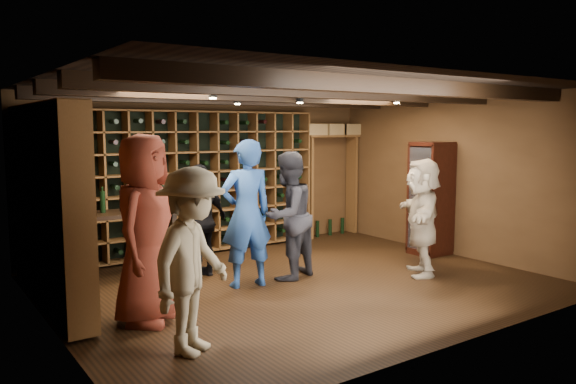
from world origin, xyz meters
TOP-DOWN VIEW (x-y plane):
  - ground at (0.00, 0.00)m, footprint 6.00×6.00m
  - room_shell at (0.00, 0.05)m, footprint 6.00×6.00m
  - wine_rack_back at (-0.52, 2.33)m, footprint 4.65×0.30m
  - wine_rack_left at (-2.83, 0.82)m, footprint 0.30×2.65m
  - crate_shelf at (2.41, 2.32)m, footprint 1.20×0.32m
  - display_cabinet at (2.71, 0.20)m, footprint 0.55×0.50m
  - man_blue_shirt at (-0.61, 0.28)m, footprint 0.73×0.54m
  - man_grey_suit at (0.03, 0.29)m, footprint 0.99×0.88m
  - guest_red_floral at (-2.15, -0.28)m, footprint 1.10×1.12m
  - guest_woman_black at (-0.87, 1.01)m, footprint 0.97×0.67m
  - guest_khaki at (-2.08, -1.28)m, footprint 1.24×1.12m
  - guest_beige at (1.65, -0.58)m, footprint 1.30×1.44m
  - tasting_table at (-1.72, 1.48)m, footprint 1.25×0.70m

SIDE VIEW (x-z plane):
  - ground at x=0.00m, z-range 0.00..0.00m
  - guest_woman_black at x=-0.87m, z-range 0.00..1.52m
  - tasting_table at x=-1.72m, z-range 0.20..1.39m
  - guest_beige at x=1.65m, z-range 0.00..1.59m
  - guest_khaki at x=-2.08m, z-range 0.00..1.66m
  - man_grey_suit at x=0.03m, z-range 0.00..1.69m
  - display_cabinet at x=2.71m, z-range -0.02..1.73m
  - man_blue_shirt at x=-0.61m, z-range 0.00..1.86m
  - guest_red_floral at x=-2.15m, z-range 0.00..1.94m
  - wine_rack_back at x=-0.52m, z-range 0.05..2.25m
  - wine_rack_left at x=-2.83m, z-range 0.05..2.25m
  - crate_shelf at x=2.41m, z-range 0.54..2.60m
  - room_shell at x=0.00m, z-range -0.58..5.42m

